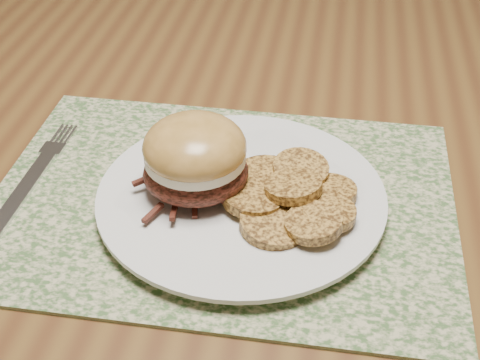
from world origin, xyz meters
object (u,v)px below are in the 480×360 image
object	(u,v)px
dinner_plate	(241,199)
pork_sandwich	(195,158)
fork	(33,177)
dining_table	(363,150)

from	to	relation	value
dinner_plate	pork_sandwich	distance (m)	0.06
dinner_plate	fork	world-z (taller)	dinner_plate
pork_sandwich	dining_table	bearing A→B (deg)	38.96
dining_table	fork	xyz separation A→B (m)	(-0.34, -0.23, 0.09)
pork_sandwich	dinner_plate	bearing A→B (deg)	-14.01
pork_sandwich	fork	world-z (taller)	pork_sandwich
fork	dinner_plate	bearing A→B (deg)	-0.98
dinner_plate	pork_sandwich	world-z (taller)	pork_sandwich
pork_sandwich	fork	xyz separation A→B (m)	(-0.17, 0.01, -0.05)
dinner_plate	pork_sandwich	size ratio (longest dim) A/B	2.13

